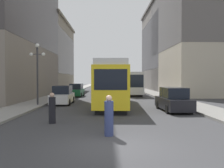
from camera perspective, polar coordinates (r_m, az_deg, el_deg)
ground_plane at (r=8.61m, az=1.01°, el=-15.48°), size 200.00×200.00×0.00m
sidewalk_left at (r=48.83m, az=-9.56°, el=-1.58°), size 2.84×120.00×0.15m
sidewalk_right at (r=48.92m, az=8.09°, el=-1.57°), size 2.84×120.00×0.15m
streetcar at (r=21.25m, az=0.22°, el=0.24°), size 3.18×12.43×3.89m
transit_bus at (r=36.85m, az=4.67°, el=0.43°), size 2.70×12.72×3.45m
parked_car_left_near at (r=23.12m, az=-12.24°, el=-2.83°), size 1.93×4.33×1.82m
parked_car_left_mid at (r=32.84m, az=-8.91°, el=-1.61°), size 2.01×4.31×1.82m
parked_car_right_far at (r=18.32m, az=15.05°, el=-3.91°), size 1.99×4.55×1.82m
pedestrian_crossing_near at (r=10.04m, az=-0.78°, el=-8.20°), size 0.40×0.40×1.78m
pedestrian_crossing_far at (r=13.22m, az=-14.72°, el=-6.08°), size 0.38×0.38×1.71m
lamp_post_left_near at (r=21.79m, az=-18.14°, el=4.62°), size 1.41×0.36×5.53m
building_left_midblock at (r=51.08m, az=-16.79°, el=6.81°), size 10.84×18.80×14.57m
building_right_corner at (r=43.47m, az=22.17°, el=17.80°), size 14.85×20.47×28.94m
building_right_midblock at (r=53.69m, az=14.53°, el=8.81°), size 10.73×20.45×18.63m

